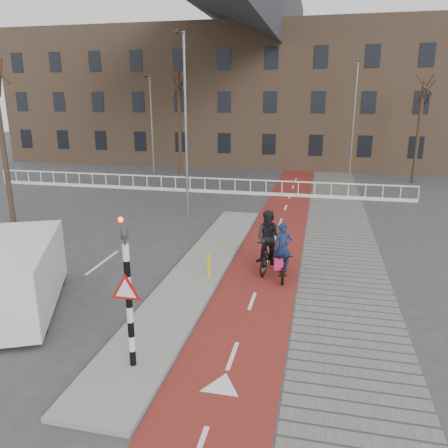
# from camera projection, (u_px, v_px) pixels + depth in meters

# --- Properties ---
(ground) EXTENTS (120.00, 120.00, 0.00)m
(ground) POSITION_uv_depth(u_px,v_px,m) (185.00, 328.00, 11.70)
(ground) COLOR #38383A
(ground) RESTS_ON ground
(bike_lane) EXTENTS (2.50, 60.00, 0.01)m
(bike_lane) POSITION_uv_depth(u_px,v_px,m) (279.00, 228.00, 20.76)
(bike_lane) COLOR maroon
(bike_lane) RESTS_ON ground
(sidewalk) EXTENTS (3.00, 60.00, 0.01)m
(sidewalk) POSITION_uv_depth(u_px,v_px,m) (339.00, 231.00, 20.17)
(sidewalk) COLOR slate
(sidewalk) RESTS_ON ground
(curb_island) EXTENTS (1.80, 16.00, 0.12)m
(curb_island) POSITION_uv_depth(u_px,v_px,m) (200.00, 269.00, 15.58)
(curb_island) COLOR gray
(curb_island) RESTS_ON ground
(traffic_signal) EXTENTS (0.80, 0.80, 3.68)m
(traffic_signal) POSITION_uv_depth(u_px,v_px,m) (128.00, 289.00, 9.38)
(traffic_signal) COLOR black
(traffic_signal) RESTS_ON curb_island
(bollard) EXTENTS (0.12, 0.12, 0.82)m
(bollard) POSITION_uv_depth(u_px,v_px,m) (209.00, 264.00, 14.74)
(bollard) COLOR #CDC60B
(bollard) RESTS_ON curb_island
(cyclist_near) EXTENTS (0.90, 1.92, 1.93)m
(cyclist_near) POSITION_uv_depth(u_px,v_px,m) (282.00, 260.00, 14.81)
(cyclist_near) COLOR black
(cyclist_near) RESTS_ON bike_lane
(cyclist_far) EXTENTS (1.05, 2.14, 2.20)m
(cyclist_far) POSITION_uv_depth(u_px,v_px,m) (269.00, 246.00, 15.35)
(cyclist_far) COLOR black
(cyclist_far) RESTS_ON bike_lane
(van) EXTENTS (3.67, 5.06, 2.02)m
(van) POSITION_uv_depth(u_px,v_px,m) (18.00, 276.00, 12.44)
(van) COLOR silver
(van) RESTS_ON ground
(railing) EXTENTS (28.00, 0.10, 0.99)m
(railing) POSITION_uv_depth(u_px,v_px,m) (190.00, 187.00, 28.59)
(railing) COLOR silver
(railing) RESTS_ON ground
(townhouse_row) EXTENTS (46.00, 10.00, 15.90)m
(townhouse_row) POSITION_uv_depth(u_px,v_px,m) (256.00, 77.00, 40.14)
(townhouse_row) COLOR #7F6047
(townhouse_row) RESTS_ON ground
(tree_left) EXTENTS (0.25, 0.25, 7.87)m
(tree_left) POSITION_uv_depth(u_px,v_px,m) (3.00, 143.00, 20.38)
(tree_left) COLOR #302115
(tree_left) RESTS_ON ground
(tree_mid) EXTENTS (0.28, 0.28, 7.94)m
(tree_mid) POSITION_uv_depth(u_px,v_px,m) (180.00, 124.00, 34.22)
(tree_mid) COLOR #302115
(tree_mid) RESTS_ON ground
(tree_right) EXTENTS (0.24, 0.24, 7.05)m
(tree_right) POSITION_uv_depth(u_px,v_px,m) (418.00, 133.00, 30.75)
(tree_right) COLOR #302115
(tree_right) RESTS_ON ground
(streetlight_near) EXTENTS (0.12, 0.12, 8.93)m
(streetlight_near) POSITION_uv_depth(u_px,v_px,m) (186.00, 129.00, 21.57)
(streetlight_near) COLOR slate
(streetlight_near) RESTS_ON ground
(streetlight_left) EXTENTS (0.12, 0.12, 7.62)m
(streetlight_left) POSITION_uv_depth(u_px,v_px,m) (152.00, 125.00, 34.87)
(streetlight_left) COLOR slate
(streetlight_left) RESTS_ON ground
(streetlight_right) EXTENTS (0.12, 0.12, 8.58)m
(streetlight_right) POSITION_uv_depth(u_px,v_px,m) (354.00, 121.00, 32.45)
(streetlight_right) COLOR slate
(streetlight_right) RESTS_ON ground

